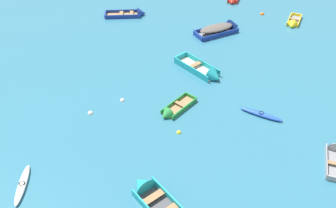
{
  "coord_description": "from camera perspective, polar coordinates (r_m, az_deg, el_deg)",
  "views": [
    {
      "loc": [
        -3.99,
        4.04,
        16.09
      ],
      "look_at": [
        0.0,
        23.64,
        0.15
      ],
      "focal_mm": 38.84,
      "sensor_mm": 36.0,
      "label": 1
    }
  ],
  "objects": [
    {
      "name": "rowboat_deep_blue_outer_right",
      "position": [
        35.36,
        8.69,
        11.67
      ],
      "size": [
        4.85,
        2.77,
        1.5
      ],
      "color": "gray",
      "rests_on": "ground_plane"
    },
    {
      "name": "kayak_white_midfield_right",
      "position": [
        22.02,
        -21.9,
        -11.67
      ],
      "size": [
        0.85,
        2.89,
        0.27
      ],
      "color": "white",
      "rests_on": "ground_plane"
    },
    {
      "name": "mooring_buoy_outer_edge",
      "position": [
        26.33,
        -7.18,
        0.54
      ],
      "size": [
        0.33,
        0.33,
        0.33
      ],
      "primitive_type": "sphere",
      "color": "silver",
      "rests_on": "ground_plane"
    },
    {
      "name": "mooring_buoy_between_boats_right",
      "position": [
        23.57,
        1.72,
        -4.52
      ],
      "size": [
        0.32,
        0.32,
        0.32
      ],
      "primitive_type": "sphere",
      "color": "yellow",
      "rests_on": "ground_plane"
    },
    {
      "name": "mooring_buoy_central",
      "position": [
        25.58,
        -12.08,
        -1.45
      ],
      "size": [
        0.35,
        0.35,
        0.35
      ],
      "primitive_type": "sphere",
      "color": "silver",
      "rests_on": "ground_plane"
    },
    {
      "name": "rowboat_deep_blue_center",
      "position": [
        38.4,
        -5.3,
        13.91
      ],
      "size": [
        4.28,
        1.85,
        1.23
      ],
      "color": "#99754C",
      "rests_on": "ground_plane"
    },
    {
      "name": "rowboat_yellow_near_left",
      "position": [
        38.31,
        19.01,
        11.86
      ],
      "size": [
        2.57,
        3.02,
        0.97
      ],
      "color": "gray",
      "rests_on": "ground_plane"
    },
    {
      "name": "kayak_blue_distant_center",
      "position": [
        25.54,
        14.41,
        -1.54
      ],
      "size": [
        2.57,
        2.29,
        0.28
      ],
      "color": "blue",
      "rests_on": "ground_plane"
    },
    {
      "name": "rowboat_grey_far_left",
      "position": [
        24.15,
        24.64,
        -7.14
      ],
      "size": [
        2.32,
        3.12,
        0.92
      ],
      "color": "gray",
      "rests_on": "ground_plane"
    },
    {
      "name": "rowboat_turquoise_foreground_center",
      "position": [
        19.94,
        -2.6,
        -14.2
      ],
      "size": [
        3.25,
        4.63,
        1.29
      ],
      "color": "#4C4C51",
      "rests_on": "ground_plane"
    },
    {
      "name": "mooring_buoy_far_field",
      "position": [
        39.74,
        14.54,
        13.45
      ],
      "size": [
        0.43,
        0.43,
        0.43
      ],
      "primitive_type": "sphere",
      "color": "orange",
      "rests_on": "ground_plane"
    },
    {
      "name": "rowboat_green_near_right",
      "position": [
        24.93,
        0.54,
        -1.2
      ],
      "size": [
        3.09,
        2.71,
        0.95
      ],
      "color": "#99754C",
      "rests_on": "ground_plane"
    },
    {
      "name": "rowboat_turquoise_back_row_left",
      "position": [
        28.8,
        5.99,
        4.93
      ],
      "size": [
        3.32,
        4.5,
        1.26
      ],
      "color": "beige",
      "rests_on": "ground_plane"
    }
  ]
}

